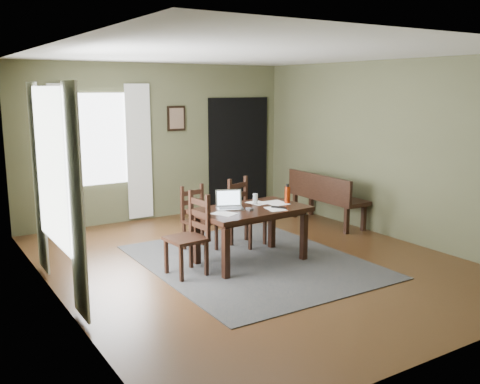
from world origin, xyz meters
TOP-DOWN VIEW (x-y plane):
  - ground at (0.00, 0.00)m, footprint 5.00×6.00m
  - room_shell at (0.00, 0.00)m, footprint 5.02×6.02m
  - rug at (0.00, 0.00)m, footprint 2.60×3.20m
  - dining_table at (-0.02, 0.00)m, footprint 1.50×0.96m
  - chair_end at (-0.92, 0.01)m, footprint 0.48×0.48m
  - chair_back_left at (-0.35, 0.87)m, footprint 0.46×0.46m
  - chair_back_right at (0.35, 0.71)m, footprint 0.54×0.54m
  - bench at (2.14, 1.02)m, footprint 0.49×1.54m
  - laptop at (-0.26, 0.14)m, footprint 0.42×0.38m
  - computer_mouse at (-0.12, -0.11)m, footprint 0.06×0.10m
  - tv_remote at (0.28, -0.21)m, footprint 0.16×0.19m
  - drinking_glass at (0.16, 0.16)m, footprint 0.08×0.08m
  - water_bottle at (0.56, -0.02)m, footprint 0.08×0.08m
  - paper_a at (-0.48, -0.09)m, footprint 0.32×0.35m
  - paper_b at (0.22, -0.22)m, footprint 0.27×0.32m
  - paper_c at (0.23, 0.21)m, footprint 0.26×0.32m
  - paper_d at (0.43, 0.06)m, footprint 0.28×0.35m
  - window_left at (-2.47, 0.20)m, footprint 0.01×1.30m
  - window_back at (-1.00, 2.97)m, footprint 1.00×0.01m
  - curtain_left_near at (-2.44, -0.62)m, footprint 0.03×0.48m
  - curtain_left_far at (-2.44, 1.02)m, footprint 0.03×0.48m
  - curtain_back_left at (-1.62, 2.94)m, footprint 0.44×0.03m
  - curtain_back_right at (-0.38, 2.94)m, footprint 0.44×0.03m
  - framed_picture at (0.35, 2.97)m, footprint 0.34×0.03m
  - doorway_back at (1.65, 2.97)m, footprint 1.30×0.03m

SIDE VIEW (x-z plane):
  - ground at x=0.00m, z-range -0.01..0.00m
  - rug at x=0.00m, z-range 0.00..0.01m
  - chair_back_left at x=-0.35m, z-range -0.01..0.91m
  - chair_back_right at x=0.35m, z-range -0.01..0.97m
  - chair_end at x=-0.92m, z-range -0.01..1.00m
  - bench at x=2.14m, z-range 0.08..0.95m
  - dining_table at x=-0.02m, z-range 0.29..1.01m
  - paper_c at x=0.23m, z-range 0.74..0.74m
  - paper_b at x=0.22m, z-range 0.74..0.74m
  - paper_a at x=-0.48m, z-range 0.74..0.74m
  - paper_d at x=0.43m, z-range 0.74..0.74m
  - tv_remote at x=0.28m, z-range 0.74..0.76m
  - computer_mouse at x=-0.12m, z-range 0.74..0.77m
  - laptop at x=-0.26m, z-range 0.68..0.92m
  - drinking_glass at x=0.16m, z-range 0.74..0.88m
  - water_bottle at x=0.56m, z-range 0.73..0.99m
  - doorway_back at x=1.65m, z-range 0.00..2.10m
  - curtain_left_near at x=-2.44m, z-range 0.05..2.35m
  - curtain_left_far at x=-2.44m, z-range 0.05..2.35m
  - curtain_back_left at x=-1.62m, z-range 0.05..2.35m
  - curtain_back_right at x=-0.38m, z-range 0.05..2.35m
  - window_left at x=-2.47m, z-range 0.60..2.30m
  - window_back at x=-1.00m, z-range 0.70..2.20m
  - framed_picture at x=0.35m, z-range 1.53..1.97m
  - room_shell at x=0.00m, z-range 0.45..3.16m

